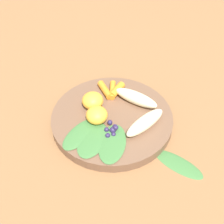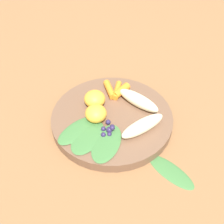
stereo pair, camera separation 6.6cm
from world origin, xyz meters
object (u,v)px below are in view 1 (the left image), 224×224
(banana_peeled_left, at_px, (136,98))
(kale_leaf_stray, at_px, (178,164))
(orange_segment_near, at_px, (97,115))
(bowl, at_px, (112,118))
(banana_peeled_right, at_px, (145,122))

(banana_peeled_left, bearing_deg, kale_leaf_stray, 148.83)
(orange_segment_near, bearing_deg, banana_peeled_left, -114.18)
(bowl, relative_size, banana_peeled_right, 2.53)
(banana_peeled_left, xyz_separation_m, orange_segment_near, (0.05, 0.10, 0.00))
(banana_peeled_right, bearing_deg, orange_segment_near, 126.71)
(banana_peeled_right, bearing_deg, bowl, 109.52)
(orange_segment_near, bearing_deg, banana_peeled_right, -158.13)
(orange_segment_near, bearing_deg, bowl, -119.26)
(banana_peeled_left, distance_m, banana_peeled_right, 0.08)
(bowl, bearing_deg, kale_leaf_stray, 171.12)
(bowl, bearing_deg, banana_peeled_right, -175.33)
(bowl, height_order, banana_peeled_right, banana_peeled_right)
(bowl, distance_m, banana_peeled_left, 0.08)
(bowl, distance_m, orange_segment_near, 0.05)
(banana_peeled_left, bearing_deg, bowl, 68.79)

